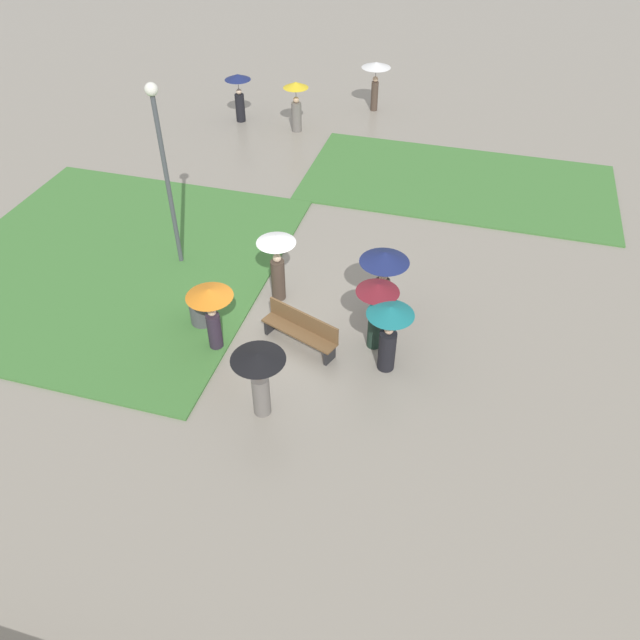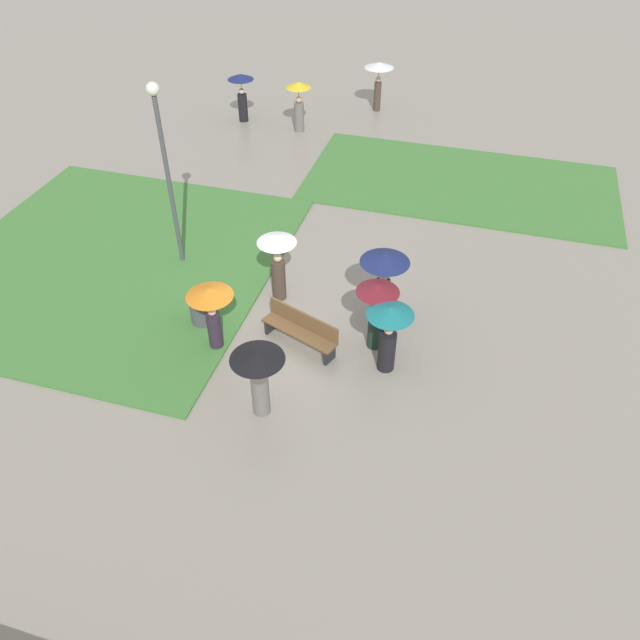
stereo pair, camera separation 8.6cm
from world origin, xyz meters
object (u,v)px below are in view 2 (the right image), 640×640
Objects in this scene: crowd_person_maroon at (377,304)px; lone_walker_far_path at (299,100)px; crowd_person_black at (258,371)px; lamp_post at (165,157)px; lone_walker_mid_plaza at (379,73)px; lone_walker_near_lawn at (241,89)px; crowd_person_white at (278,258)px; park_bench at (301,329)px; crowd_person_navy at (384,269)px; crowd_person_orange at (211,305)px; crowd_person_teal at (389,328)px; trash_bin at (202,309)px.

lone_walker_far_path reaches higher than crowd_person_maroon.
crowd_person_maroon is at bearing -42.04° from crowd_person_black.
lone_walker_mid_plaza is (2.95, 12.14, -1.67)m from lamp_post.
lone_walker_mid_plaza is at bearing 171.03° from crowd_person_maroon.
lone_walker_mid_plaza reaches higher than crowd_person_black.
lone_walker_far_path is 2.45m from lone_walker_near_lawn.
park_bench is at bearing 165.65° from crowd_person_white.
crowd_person_white is (-2.70, 0.02, -0.20)m from crowd_person_navy.
lone_walker_far_path is at bearing -16.67° from crowd_person_orange.
lone_walker_mid_plaza is at bearing 76.35° from lamp_post.
lamp_post is 6.46m from crowd_person_black.
lone_walker_near_lawn is (-5.10, 10.39, 0.00)m from crowd_person_white.
crowd_person_maroon is at bearing -27.30° from crowd_person_teal.
trash_bin is at bearing 62.67° from lone_walker_near_lawn.
lone_walker_far_path is 3.74m from lone_walker_mid_plaza.
lone_walker_far_path reaches higher than crowd_person_teal.
lamp_post is at bearing 126.43° from trash_bin.
crowd_person_white is 12.92m from lone_walker_mid_plaza.
lone_walker_mid_plaza is at bearing -27.51° from crowd_person_orange.
crowd_person_navy reaches higher than lone_walker_far_path.
crowd_person_black is (-2.27, -2.04, -0.01)m from crowd_person_teal.
crowd_person_maroon reaches higher than trash_bin.
crowd_person_black is at bearing -73.56° from park_bench.
trash_bin is 4.75m from crowd_person_teal.
crowd_person_orange is (-3.52, -2.21, -0.17)m from crowd_person_navy.
crowd_person_teal is 14.73m from lone_walker_near_lawn.
lone_walker_near_lawn is (-6.19, 11.95, 0.78)m from park_bench.
lone_walker_mid_plaza is 1.05× the size of lone_walker_near_lawn.
crowd_person_black is 15.44m from lone_walker_near_lawn.
crowd_person_orange is 2.37m from crowd_person_white.
crowd_person_black is 0.93× the size of lone_walker_near_lawn.
crowd_person_white is (-1.09, 1.56, 0.78)m from park_bench.
lone_walker_mid_plaza reaches higher than lone_walker_near_lawn.
trash_bin is 2.26m from crowd_person_white.
lamp_post is 6.16m from crowd_person_navy.
crowd_person_navy is at bearing 137.91° from lone_walker_far_path.
lone_walker_near_lawn is at bearing -59.96° from lone_walker_mid_plaza.
lone_walker_mid_plaza is at bearing 133.05° from crowd_person_navy.
crowd_person_white reaches higher than crowd_person_black.
lone_walker_mid_plaza is (-2.92, 12.93, 0.05)m from crowd_person_navy.
trash_bin is at bearing 26.73° from crowd_person_teal.
crowd_person_orange is at bearing -117.56° from crowd_person_navy.
crowd_person_white is 11.57m from lone_walker_near_lawn.
lone_walker_mid_plaza is (-3.41, 14.70, 0.30)m from crowd_person_teal.
lone_walker_mid_plaza is (2.46, 2.81, 0.29)m from lone_walker_far_path.
crowd_person_teal is (2.10, -0.22, 0.73)m from park_bench.
trash_bin is at bearing -53.57° from lamp_post.
park_bench is 1.03× the size of lone_walker_mid_plaza.
trash_bin is at bearing -2.29° from lone_walker_mid_plaza.
crowd_person_teal is 4.03m from crowd_person_orange.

